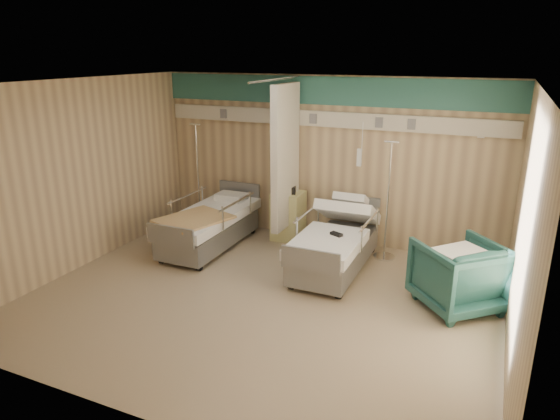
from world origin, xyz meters
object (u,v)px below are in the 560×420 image
(bed_left, at_px, (210,229))
(visitor_armchair, at_px, (459,275))
(bed_right, at_px, (335,250))
(bedside_cabinet, at_px, (288,216))
(iv_stand_left, at_px, (199,206))
(iv_stand_right, at_px, (385,235))

(bed_left, height_order, visitor_armchair, visitor_armchair)
(bed_right, bearing_deg, bedside_cabinet, 141.95)
(bed_right, xyz_separation_m, bed_left, (-2.20, 0.00, 0.00))
(bedside_cabinet, bearing_deg, visitor_armchair, -25.11)
(bed_left, xyz_separation_m, iv_stand_left, (-0.73, 0.84, 0.08))
(bedside_cabinet, xyz_separation_m, iv_stand_left, (-1.78, -0.06, -0.03))
(iv_stand_right, xyz_separation_m, iv_stand_left, (-3.52, 0.09, 0.01))
(bedside_cabinet, xyz_separation_m, visitor_armchair, (2.95, -1.38, 0.02))
(iv_stand_right, bearing_deg, iv_stand_left, 178.53)
(bed_right, bearing_deg, iv_stand_left, 163.97)
(iv_stand_right, height_order, iv_stand_left, iv_stand_left)
(bed_right, relative_size, iv_stand_left, 1.12)
(bedside_cabinet, height_order, iv_stand_left, iv_stand_left)
(bed_left, height_order, iv_stand_left, iv_stand_left)
(bed_right, height_order, visitor_armchair, visitor_armchair)
(iv_stand_left, bearing_deg, bedside_cabinet, 1.84)
(bed_right, distance_m, iv_stand_right, 0.96)
(visitor_armchair, height_order, iv_stand_left, iv_stand_left)
(bedside_cabinet, relative_size, visitor_armchair, 0.87)
(bed_right, distance_m, bed_left, 2.20)
(bed_right, bearing_deg, iv_stand_right, 51.99)
(bed_right, xyz_separation_m, bedside_cabinet, (-1.15, 0.90, 0.11))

